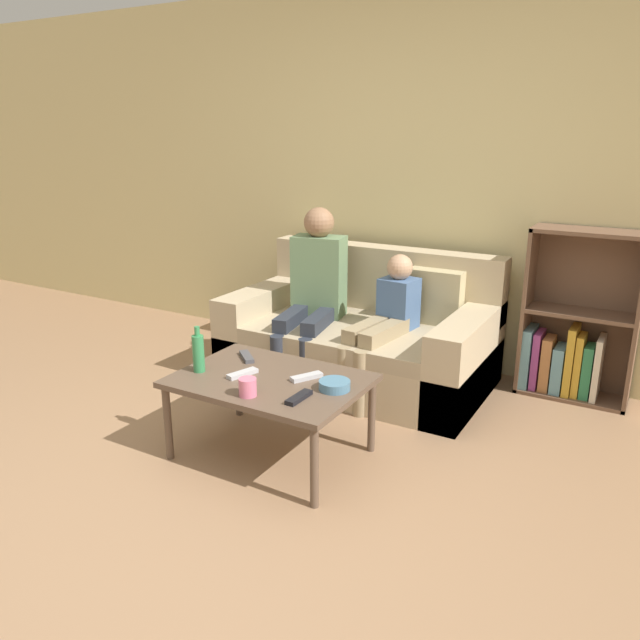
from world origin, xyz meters
TOP-DOWN VIEW (x-y plane):
  - ground_plane at (0.00, 0.00)m, footprint 22.00×22.00m
  - wall_back at (0.00, 2.39)m, footprint 12.00×0.06m
  - couch at (-0.11, 1.81)m, footprint 1.71×0.99m
  - bookshelf at (1.16, 2.23)m, footprint 0.66×0.28m
  - coffee_table at (-0.05, 0.63)m, footprint 0.95×0.68m
  - person_adult at (-0.42, 1.71)m, footprint 0.43×0.71m
  - person_child at (0.12, 1.64)m, footprint 0.29×0.69m
  - cup_near at (-0.02, 0.40)m, footprint 0.09×0.09m
  - tv_remote_0 at (0.11, 0.71)m, footprint 0.12×0.17m
  - tv_remote_1 at (-0.32, 0.79)m, footprint 0.16×0.15m
  - tv_remote_2 at (-0.20, 0.58)m, footprint 0.10×0.18m
  - tv_remote_3 at (0.21, 0.48)m, footprint 0.05×0.17m
  - snack_bowl at (0.30, 0.67)m, footprint 0.15×0.15m
  - bottle at (-0.43, 0.52)m, footprint 0.06×0.06m

SIDE VIEW (x-z plane):
  - ground_plane at x=0.00m, z-range 0.00..0.00m
  - couch at x=-0.11m, z-range -0.15..0.70m
  - coffee_table at x=-0.05m, z-range 0.18..0.61m
  - bookshelf at x=1.16m, z-range -0.13..0.95m
  - tv_remote_0 at x=0.11m, z-range 0.43..0.46m
  - tv_remote_1 at x=-0.32m, z-range 0.43..0.46m
  - tv_remote_2 at x=-0.20m, z-range 0.43..0.46m
  - tv_remote_3 at x=0.21m, z-range 0.43..0.46m
  - snack_bowl at x=0.30m, z-range 0.43..0.48m
  - cup_near at x=-0.02m, z-range 0.43..0.52m
  - person_child at x=0.12m, z-range 0.06..0.94m
  - bottle at x=-0.43m, z-range 0.42..0.66m
  - person_adult at x=-0.42m, z-range 0.08..1.23m
  - wall_back at x=0.00m, z-range 0.00..2.60m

